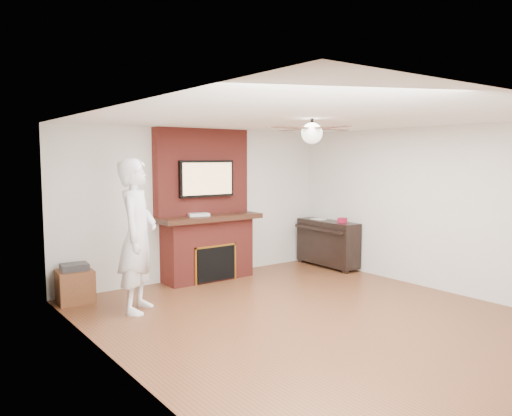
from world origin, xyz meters
TOP-DOWN VIEW (x-y plane):
  - room_shell at (0.00, 0.00)m, footprint 5.36×5.86m
  - fireplace at (0.00, 2.55)m, footprint 1.78×0.64m
  - tv at (0.00, 2.50)m, footprint 1.00×0.08m
  - ceiling_fan at (-0.00, 0.00)m, footprint 1.21×1.21m
  - person at (-1.63, 1.55)m, footprint 0.85×0.88m
  - side_table at (-2.18, 2.48)m, footprint 0.51×0.51m
  - piano at (2.29, 2.00)m, footprint 0.51×1.32m
  - cable_box at (-0.19, 2.45)m, footprint 0.37×0.26m
  - candle_orange at (-0.15, 2.35)m, footprint 0.07×0.07m
  - candle_green at (-0.02, 2.37)m, footprint 0.07×0.07m
  - candle_cream at (0.06, 2.35)m, footprint 0.08×0.08m
  - candle_blue at (0.19, 2.33)m, footprint 0.06×0.06m

SIDE VIEW (x-z plane):
  - candle_green at x=-0.02m, z-range 0.00..0.08m
  - candle_blue at x=0.19m, z-range 0.00..0.09m
  - candle_cream at x=0.06m, z-range 0.00..0.12m
  - candle_orange at x=-0.15m, z-range 0.00..0.13m
  - side_table at x=-2.18m, z-range -0.02..0.52m
  - piano at x=2.29m, z-range -0.01..0.93m
  - fireplace at x=0.00m, z-range -0.25..2.25m
  - person at x=-1.63m, z-range 0.00..2.01m
  - cable_box at x=-0.19m, z-range 1.08..1.13m
  - room_shell at x=0.00m, z-range -0.18..2.68m
  - tv at x=0.00m, z-range 1.38..1.98m
  - ceiling_fan at x=0.00m, z-range 2.18..2.49m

